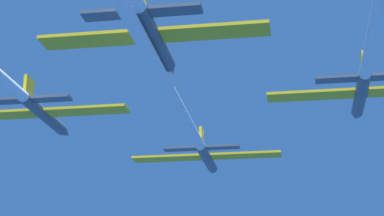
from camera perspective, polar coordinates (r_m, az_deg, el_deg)
The scene contains 3 objects.
jet_lead at distance 68.81m, azimuth -0.27°, elevation -1.39°, with size 17.27×49.25×2.86m.
jet_left_wing at distance 61.52m, azimuth -15.31°, elevation 2.38°, with size 17.27×42.24×2.86m.
jet_right_wing at distance 54.79m, azimuth 14.56°, elevation 5.49°, with size 17.27×48.14×2.86m.
Camera 1 is at (10.08, -77.94, -20.94)m, focal length 65.11 mm.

